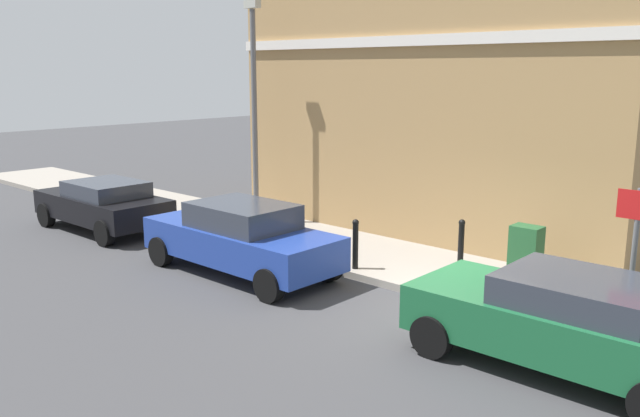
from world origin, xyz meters
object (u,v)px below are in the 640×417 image
(car_green, at_px, (563,320))
(car_blue, at_px, (241,237))
(lamppost, at_px, (254,103))
(utility_cabinet, at_px, (525,258))
(street_sign, at_px, (635,240))
(bollard_far_kerb, at_px, (355,242))
(bollard_near_cabinet, at_px, (461,242))
(car_black, at_px, (103,204))

(car_green, height_order, car_blue, car_blue)
(lamppost, bearing_deg, utility_cabinet, -91.27)
(street_sign, xyz_separation_m, lamppost, (1.40, 9.97, 1.64))
(utility_cabinet, xyz_separation_m, bollard_far_kerb, (-1.35, 3.03, 0.02))
(car_green, relative_size, street_sign, 1.82)
(car_green, bearing_deg, car_blue, 0.02)
(utility_cabinet, xyz_separation_m, bollard_near_cabinet, (0.10, 1.44, 0.02))
(car_green, xyz_separation_m, utility_cabinet, (2.76, 1.86, -0.07))
(car_green, bearing_deg, bollard_near_cabinet, -41.44)
(bollard_far_kerb, xyz_separation_m, lamppost, (1.52, 4.68, 2.60))
(car_black, height_order, bollard_near_cabinet, car_black)
(bollard_far_kerb, bearing_deg, utility_cabinet, -66.03)
(bollard_near_cabinet, bearing_deg, car_blue, 130.48)
(car_blue, xyz_separation_m, bollard_far_kerb, (1.48, -1.83, -0.07))
(lamppost, bearing_deg, car_blue, -136.47)
(car_blue, height_order, street_sign, street_sign)
(utility_cabinet, height_order, bollard_far_kerb, utility_cabinet)
(car_black, distance_m, street_sign, 12.77)
(bollard_near_cabinet, relative_size, bollard_far_kerb, 1.00)
(car_blue, height_order, utility_cabinet, car_blue)
(car_black, relative_size, bollard_far_kerb, 3.94)
(street_sign, bearing_deg, car_blue, 102.65)
(car_blue, distance_m, bollard_far_kerb, 2.36)
(car_blue, bearing_deg, car_black, -0.37)
(car_black, xyz_separation_m, bollard_near_cabinet, (2.89, -8.95, -0.01))
(utility_cabinet, relative_size, bollard_near_cabinet, 1.11)
(bollard_far_kerb, height_order, lamppost, lamppost)
(car_black, relative_size, street_sign, 1.78)
(car_blue, xyz_separation_m, bollard_near_cabinet, (2.93, -3.43, -0.07))
(car_green, distance_m, utility_cabinet, 3.33)
(car_black, height_order, street_sign, street_sign)
(utility_cabinet, bearing_deg, car_black, 105.05)
(street_sign, bearing_deg, utility_cabinet, 61.40)
(car_green, xyz_separation_m, lamppost, (2.93, 9.58, 2.55))
(car_black, distance_m, bollard_near_cabinet, 9.41)
(car_blue, height_order, bollard_far_kerb, car_blue)
(bollard_far_kerb, bearing_deg, lamppost, 72.02)
(car_green, xyz_separation_m, bollard_far_kerb, (1.41, 4.90, -0.04))
(utility_cabinet, bearing_deg, street_sign, -118.60)
(bollard_near_cabinet, relative_size, lamppost, 0.18)
(utility_cabinet, bearing_deg, bollard_far_kerb, 113.97)
(car_black, relative_size, utility_cabinet, 3.56)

